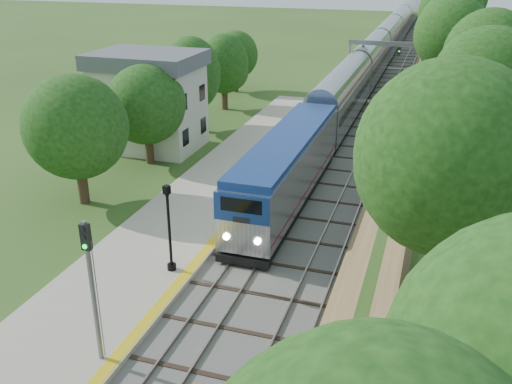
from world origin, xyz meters
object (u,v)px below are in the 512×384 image
(train, at_px, (387,42))
(signal_platform, at_px, (91,277))
(lamppost_far, at_px, (170,233))
(signal_gantry, at_px, (385,54))
(signal_farside, at_px, (384,167))
(station_building, at_px, (149,100))

(train, xyz_separation_m, signal_platform, (-2.90, -78.19, 1.85))
(lamppost_far, relative_size, signal_platform, 0.76)
(lamppost_far, height_order, signal_platform, signal_platform)
(signal_gantry, relative_size, lamppost_far, 1.82)
(train, relative_size, lamppost_far, 30.47)
(lamppost_far, relative_size, signal_farside, 0.75)
(signal_gantry, relative_size, train, 0.06)
(station_building, distance_m, signal_gantry, 29.94)
(signal_farside, bearing_deg, train, 95.70)
(signal_gantry, height_order, signal_platform, signal_platform)
(train, height_order, lamppost_far, lamppost_far)
(station_building, distance_m, lamppost_far, 21.50)
(station_building, relative_size, signal_platform, 1.42)
(signal_gantry, xyz_separation_m, signal_platform, (-5.37, -50.66, -0.71))
(station_building, relative_size, train, 0.06)
(station_building, height_order, lamppost_far, station_building)
(station_building, relative_size, signal_farside, 1.40)
(station_building, xyz_separation_m, train, (14.00, 52.52, -1.83))
(station_building, bearing_deg, signal_farside, -25.42)
(lamppost_far, height_order, signal_farside, signal_farside)
(train, xyz_separation_m, signal_farside, (6.20, -62.11, 1.61))
(lamppost_far, xyz_separation_m, signal_platform, (0.33, -7.14, 1.66))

